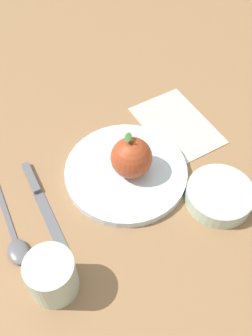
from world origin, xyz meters
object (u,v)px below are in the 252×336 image
object	(u,v)px
side_bowl	(220,194)
linen_napkin	(177,125)
knife	(40,198)
apple	(131,158)
cup	(52,275)
spoon	(15,241)
dinner_plate	(126,172)

from	to	relation	value
side_bowl	linen_napkin	xyz separation A→B (m)	(0.18, -0.06, -0.02)
side_bowl	knife	world-z (taller)	side_bowl
apple	cup	xyz separation A→B (m)	(-0.10, 0.22, -0.01)
spoon	dinner_plate	bearing A→B (deg)	-89.87
dinner_plate	linen_napkin	bearing A→B (deg)	-77.03
apple	linen_napkin	bearing A→B (deg)	-73.93
side_bowl	knife	xyz separation A→B (m)	(0.19, 0.25, -0.02)
apple	spoon	bearing A→B (deg)	88.35
side_bowl	apple	bearing A→B (deg)	33.44
apple	side_bowl	xyz separation A→B (m)	(-0.14, -0.09, -0.03)
side_bowl	spoon	xyz separation A→B (m)	(0.14, 0.33, -0.01)
side_bowl	cup	size ratio (longest dim) A/B	1.50
linen_napkin	dinner_plate	bearing A→B (deg)	102.97
apple	knife	bearing A→B (deg)	71.28
dinner_plate	side_bowl	xyz separation A→B (m)	(-0.15, -0.10, 0.01)
linen_napkin	apple	bearing A→B (deg)	106.07
dinner_plate	knife	bearing A→B (deg)	72.98
dinner_plate	knife	xyz separation A→B (m)	(0.05, 0.16, -0.01)
spoon	side_bowl	bearing A→B (deg)	-113.72
side_bowl	cup	distance (m)	0.32
side_bowl	spoon	size ratio (longest dim) A/B	0.63
dinner_plate	spoon	world-z (taller)	dinner_plate
apple	cup	bearing A→B (deg)	113.87
apple	linen_napkin	xyz separation A→B (m)	(0.04, -0.15, -0.05)
knife	spoon	xyz separation A→B (m)	(-0.05, 0.08, 0.00)
apple	side_bowl	bearing A→B (deg)	-146.56
cup	knife	size ratio (longest dim) A/B	0.38
dinner_plate	cup	bearing A→B (deg)	116.10
apple	side_bowl	world-z (taller)	apple
cup	apple	bearing A→B (deg)	-66.13
cup	side_bowl	bearing A→B (deg)	-97.15
knife	linen_napkin	size ratio (longest dim) A/B	1.13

